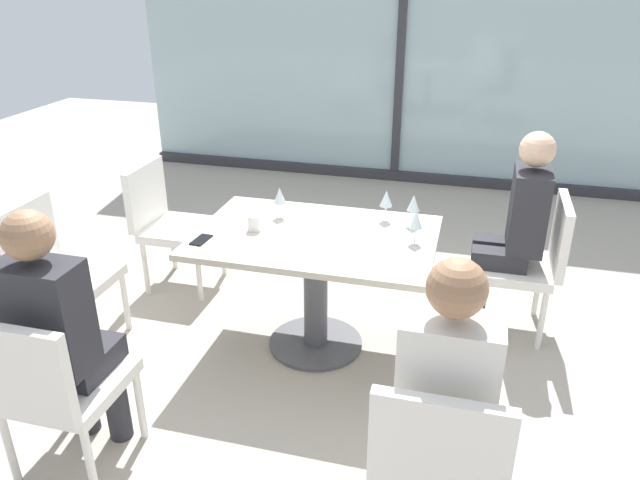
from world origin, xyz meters
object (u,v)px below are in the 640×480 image
person_front_left (59,329)px  wine_glass_1 (414,204)px  chair_side_end (54,267)px  coffee_cup (254,223)px  wine_glass_3 (386,199)px  person_far_right (515,225)px  chair_far_right (530,258)px  cell_phone_on_table (201,240)px  wine_glass_0 (280,196)px  person_front_right (446,393)px  chair_front_left (51,384)px  chair_far_left (168,218)px  chair_front_right (439,457)px  wine_glass_2 (416,220)px  dining_table_main (315,263)px

person_front_left → wine_glass_1: bearing=47.5°
chair_side_end → coffee_cup: bearing=14.9°
wine_glass_3 → person_far_right: bearing=15.5°
chair_far_right → cell_phone_on_table: size_ratio=6.04×
wine_glass_1 → coffee_cup: bearing=-160.7°
wine_glass_0 → cell_phone_on_table: wine_glass_0 is taller
chair_far_right → wine_glass_3: (-0.85, -0.20, 0.37)m
person_far_right → cell_phone_on_table: bearing=-155.9°
wine_glass_0 → person_front_right: bearing=-51.5°
chair_front_left → person_front_left: (0.00, 0.11, 0.20)m
chair_far_left → wine_glass_0: 1.04m
person_far_right → coffee_cup: bearing=-159.6°
coffee_cup → wine_glass_1: bearing=19.3°
chair_front_right → wine_glass_3: (-0.46, 1.56, 0.37)m
wine_glass_3 → cell_phone_on_table: bearing=-149.7°
person_front_right → chair_front_left: bearing=-176.1°
person_far_right → wine_glass_0: bearing=-166.8°
person_front_left → person_front_right: bearing=0.0°
chair_front_right → chair_front_left: bearing=180.0°
wine_glass_2 → dining_table_main: bearing=-177.4°
person_far_right → wine_glass_1: person_far_right is taller
chair_side_end → wine_glass_2: 2.09m
chair_side_end → coffee_cup: size_ratio=9.67×
chair_far_left → person_front_right: 2.60m
chair_front_right → chair_front_left: size_ratio=1.00×
wine_glass_3 → chair_far_right: bearing=13.5°
dining_table_main → person_front_left: size_ratio=1.05×
chair_side_end → wine_glass_2: (2.03, 0.36, 0.37)m
chair_front_left → wine_glass_2: wine_glass_2 is taller
chair_far_left → person_front_left: bearing=-76.8°
cell_phone_on_table → dining_table_main: bearing=27.0°
chair_front_right → wine_glass_3: wine_glass_3 is taller
wine_glass_1 → cell_phone_on_table: wine_glass_1 is taller
person_front_left → cell_phone_on_table: person_front_left is taller
person_front_right → wine_glass_0: 1.72m
chair_front_left → wine_glass_1: 2.05m
chair_far_right → chair_front_left: bearing=-138.4°
chair_far_right → wine_glass_3: size_ratio=4.70×
person_front_right → wine_glass_3: person_front_right is taller
dining_table_main → wine_glass_2: 0.63m
dining_table_main → chair_front_left: (-0.80, -1.27, -0.06)m
dining_table_main → person_front_left: 1.42m
person_front_left → cell_phone_on_table: (0.22, 0.92, 0.03)m
wine_glass_1 → wine_glass_0: bearing=-174.0°
chair_front_left → chair_far_left: same height
coffee_cup → chair_side_end: bearing=-165.1°
wine_glass_3 → cell_phone_on_table: size_ratio=1.28×
dining_table_main → chair_front_right: bearing=-57.7°
chair_far_right → chair_side_end: same height
chair_front_right → cell_phone_on_table: chair_front_right is taller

